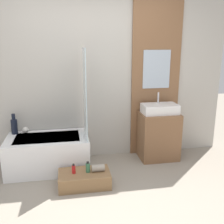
{
  "coord_description": "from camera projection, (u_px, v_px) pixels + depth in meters",
  "views": [
    {
      "loc": [
        -0.39,
        -2.35,
        1.76
      ],
      "look_at": [
        0.16,
        0.72,
        0.93
      ],
      "focal_mm": 42.0,
      "sensor_mm": 36.0,
      "label": 1
    }
  ],
  "objects": [
    {
      "name": "wall_tiled_back",
      "position": [
        91.0,
        74.0,
        3.92
      ],
      "size": [
        4.2,
        0.06,
        2.6
      ],
      "primitive_type": "cube",
      "color": "#B7B2A8",
      "rests_on": "ground_plane"
    },
    {
      "name": "towel_roll",
      "position": [
        98.0,
        168.0,
        3.31
      ],
      "size": [
        0.16,
        0.09,
        0.09
      ],
      "primitive_type": "cylinder",
      "rotation": [
        0.0,
        1.57,
        0.0
      ],
      "color": "gray",
      "rests_on": "wooden_step_bench"
    },
    {
      "name": "bathtub",
      "position": [
        48.0,
        153.0,
        3.72
      ],
      "size": [
        1.13,
        0.66,
        0.48
      ],
      "color": "white",
      "rests_on": "ground_plane"
    },
    {
      "name": "vanity_cabinet",
      "position": [
        158.0,
        136.0,
        4.06
      ],
      "size": [
        0.58,
        0.44,
        0.72
      ],
      "primitive_type": "cube",
      "color": "brown",
      "rests_on": "ground_plane"
    },
    {
      "name": "bottle_soap_secondary",
      "position": [
        88.0,
        167.0,
        3.28
      ],
      "size": [
        0.05,
        0.05,
        0.14
      ],
      "color": "#38704C",
      "rests_on": "wooden_step_bench"
    },
    {
      "name": "glass_shower_screen",
      "position": [
        85.0,
        94.0,
        3.53
      ],
      "size": [
        0.01,
        0.49,
        1.22
      ],
      "primitive_type": "cube",
      "color": "silver",
      "rests_on": "bathtub"
    },
    {
      "name": "wall_wood_accent",
      "position": [
        156.0,
        73.0,
        4.04
      ],
      "size": [
        0.77,
        0.04,
        2.6
      ],
      "color": "brown",
      "rests_on": "ground_plane"
    },
    {
      "name": "vase_round_light",
      "position": [
        25.0,
        130.0,
        3.81
      ],
      "size": [
        0.09,
        0.09,
        0.09
      ],
      "primitive_type": "sphere",
      "color": "silver",
      "rests_on": "bathtub"
    },
    {
      "name": "sink",
      "position": [
        160.0,
        109.0,
        3.95
      ],
      "size": [
        0.53,
        0.31,
        0.31
      ],
      "color": "white",
      "rests_on": "vanity_cabinet"
    },
    {
      "name": "bottle_soap_primary",
      "position": [
        74.0,
        169.0,
        3.25
      ],
      "size": [
        0.05,
        0.05,
        0.12
      ],
      "color": "red",
      "rests_on": "wooden_step_bench"
    },
    {
      "name": "ground_plane",
      "position": [
        109.0,
        216.0,
        2.75
      ],
      "size": [
        12.0,
        12.0,
        0.0
      ],
      "primitive_type": "plane",
      "color": "gray"
    },
    {
      "name": "vase_tall_dark",
      "position": [
        14.0,
        126.0,
        3.77
      ],
      "size": [
        0.09,
        0.09,
        0.3
      ],
      "color": "black",
      "rests_on": "bathtub"
    },
    {
      "name": "wooden_step_bench",
      "position": [
        84.0,
        179.0,
        3.31
      ],
      "size": [
        0.64,
        0.37,
        0.18
      ],
      "primitive_type": "cube",
      "color": "olive",
      "rests_on": "ground_plane"
    }
  ]
}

